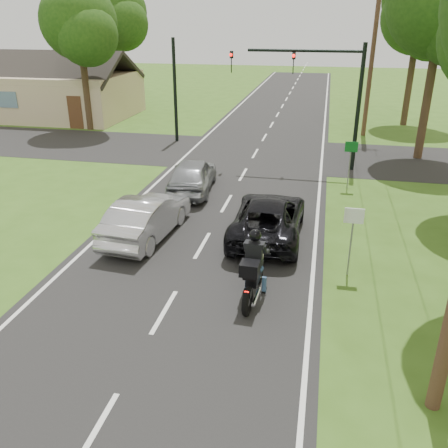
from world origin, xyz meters
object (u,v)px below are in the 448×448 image
at_px(dark_suv, 268,217).
at_px(utility_pole_far, 373,52).
at_px(sign_white, 353,226).
at_px(sign_green, 351,154).
at_px(motorcycle_rider, 253,273).
at_px(silver_suv, 192,175).
at_px(traffic_signal, 321,84).
at_px(silver_sedan, 147,217).

relative_size(dark_suv, utility_pole_far, 0.50).
bearing_deg(sign_white, sign_green, 88.57).
xyz_separation_m(motorcycle_rider, silver_suv, (-3.91, 8.06, -0.05)).
bearing_deg(traffic_signal, motorcycle_rider, -95.26).
bearing_deg(silver_sedan, utility_pole_far, -110.07).
distance_m(sign_white, sign_green, 8.00).
height_order(motorcycle_rider, sign_green, sign_green).
bearing_deg(motorcycle_rider, silver_sedan, 145.65).
relative_size(motorcycle_rider, dark_suv, 0.48).
distance_m(utility_pole_far, sign_green, 11.63).
bearing_deg(sign_green, traffic_signal, 117.38).
xyz_separation_m(silver_suv, sign_white, (6.46, -6.20, 0.85)).
xyz_separation_m(silver_suv, traffic_signal, (5.10, 4.82, 3.39)).
relative_size(motorcycle_rider, sign_white, 1.12).
height_order(traffic_signal, sign_green, traffic_signal).
height_order(silver_sedan, traffic_signal, traffic_signal).
bearing_deg(utility_pole_far, sign_green, -96.73).
height_order(silver_suv, sign_green, sign_green).
bearing_deg(dark_suv, silver_suv, -46.39).
xyz_separation_m(sign_white, sign_green, (0.20, 8.00, 0.00)).
height_order(dark_suv, sign_green, sign_green).
bearing_deg(dark_suv, sign_green, -116.57).
distance_m(motorcycle_rider, silver_sedan, 5.25).
bearing_deg(traffic_signal, sign_green, -62.62).
relative_size(traffic_signal, sign_white, 3.00).
relative_size(dark_suv, sign_white, 2.35).
xyz_separation_m(silver_sedan, traffic_signal, (5.37, 9.71, 3.39)).
relative_size(sign_white, sign_green, 1.00).
relative_size(silver_sedan, utility_pole_far, 0.45).
relative_size(traffic_signal, utility_pole_far, 0.64).
relative_size(dark_suv, silver_sedan, 1.12).
xyz_separation_m(silver_sedan, utility_pole_far, (8.23, 17.72, 4.34)).
distance_m(motorcycle_rider, sign_green, 10.27).
relative_size(silver_suv, sign_white, 2.04).
bearing_deg(sign_green, sign_white, -91.43).
xyz_separation_m(utility_pole_far, sign_white, (-1.50, -19.02, -3.49)).
relative_size(silver_sedan, silver_suv, 1.03).
relative_size(motorcycle_rider, sign_green, 1.12).
distance_m(silver_suv, traffic_signal, 7.79).
relative_size(motorcycle_rider, traffic_signal, 0.37).
height_order(silver_sedan, silver_suv, silver_suv).
distance_m(traffic_signal, sign_white, 11.39).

